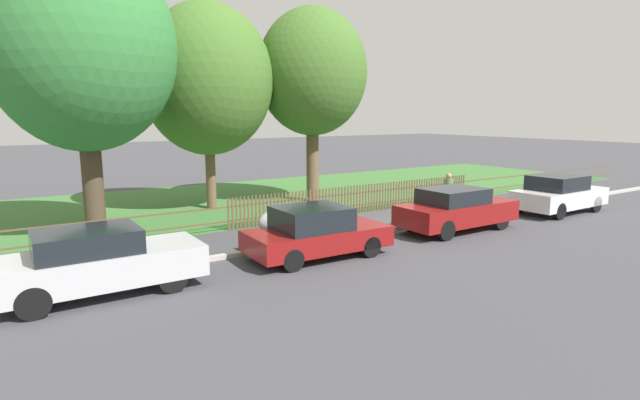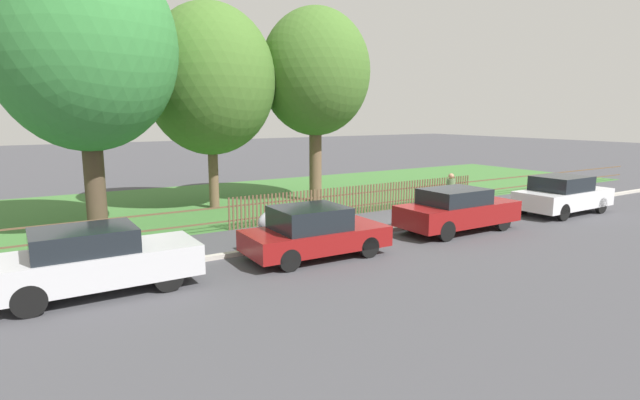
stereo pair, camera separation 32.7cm
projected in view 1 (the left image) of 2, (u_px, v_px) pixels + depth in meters
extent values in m
plane|color=#424247|center=(420.00, 227.00, 17.05)|extent=(120.00, 120.00, 0.00)
cube|color=#B2ADA3|center=(418.00, 225.00, 17.12)|extent=(37.26, 0.20, 0.12)
cube|color=#3D7033|center=(294.00, 194.00, 24.10)|extent=(37.26, 11.02, 0.01)
cube|color=brown|center=(364.00, 205.00, 19.53)|extent=(37.26, 0.03, 0.05)
cube|color=brown|center=(364.00, 192.00, 19.45)|extent=(37.26, 0.03, 0.05)
cube|color=brown|center=(229.00, 214.00, 16.40)|extent=(0.06, 0.03, 1.10)
cube|color=brown|center=(233.00, 214.00, 16.48)|extent=(0.06, 0.03, 1.10)
cube|color=brown|center=(237.00, 213.00, 16.56)|extent=(0.06, 0.03, 1.10)
cube|color=brown|center=(241.00, 213.00, 16.64)|extent=(0.06, 0.03, 1.10)
cube|color=brown|center=(245.00, 212.00, 16.71)|extent=(0.06, 0.03, 1.10)
cube|color=brown|center=(249.00, 212.00, 16.79)|extent=(0.06, 0.03, 1.10)
cube|color=brown|center=(252.00, 212.00, 16.87)|extent=(0.06, 0.03, 1.10)
cube|color=brown|center=(256.00, 211.00, 16.95)|extent=(0.06, 0.03, 1.10)
cube|color=brown|center=(260.00, 211.00, 17.02)|extent=(0.06, 0.03, 1.10)
cube|color=brown|center=(264.00, 210.00, 17.10)|extent=(0.06, 0.03, 1.10)
cube|color=brown|center=(268.00, 210.00, 17.18)|extent=(0.06, 0.03, 1.10)
cube|color=brown|center=(271.00, 209.00, 17.26)|extent=(0.06, 0.03, 1.10)
cube|color=brown|center=(275.00, 209.00, 17.34)|extent=(0.06, 0.03, 1.10)
cube|color=brown|center=(279.00, 209.00, 17.41)|extent=(0.06, 0.03, 1.10)
cube|color=brown|center=(282.00, 208.00, 17.49)|extent=(0.06, 0.03, 1.10)
cube|color=brown|center=(286.00, 208.00, 17.57)|extent=(0.06, 0.03, 1.10)
cube|color=brown|center=(289.00, 207.00, 17.65)|extent=(0.06, 0.03, 1.10)
cube|color=brown|center=(293.00, 207.00, 17.72)|extent=(0.06, 0.03, 1.10)
cube|color=brown|center=(296.00, 206.00, 17.80)|extent=(0.06, 0.03, 1.10)
cube|color=brown|center=(300.00, 206.00, 17.88)|extent=(0.06, 0.03, 1.10)
cube|color=brown|center=(303.00, 206.00, 17.96)|extent=(0.06, 0.03, 1.10)
cube|color=brown|center=(307.00, 205.00, 18.03)|extent=(0.06, 0.03, 1.10)
cube|color=brown|center=(310.00, 205.00, 18.11)|extent=(0.06, 0.03, 1.10)
cube|color=brown|center=(313.00, 205.00, 18.19)|extent=(0.06, 0.03, 1.10)
cube|color=brown|center=(317.00, 204.00, 18.27)|extent=(0.06, 0.03, 1.10)
cube|color=brown|center=(320.00, 204.00, 18.34)|extent=(0.06, 0.03, 1.10)
cube|color=brown|center=(323.00, 203.00, 18.42)|extent=(0.06, 0.03, 1.10)
cube|color=brown|center=(326.00, 203.00, 18.50)|extent=(0.06, 0.03, 1.10)
cube|color=brown|center=(330.00, 203.00, 18.58)|extent=(0.06, 0.03, 1.10)
cube|color=brown|center=(333.00, 202.00, 18.66)|extent=(0.06, 0.03, 1.10)
cube|color=brown|center=(336.00, 202.00, 18.73)|extent=(0.06, 0.03, 1.10)
cube|color=brown|center=(339.00, 202.00, 18.81)|extent=(0.06, 0.03, 1.10)
cube|color=brown|center=(342.00, 201.00, 18.89)|extent=(0.06, 0.03, 1.10)
cube|color=brown|center=(345.00, 201.00, 18.97)|extent=(0.06, 0.03, 1.10)
cube|color=brown|center=(348.00, 200.00, 19.04)|extent=(0.06, 0.03, 1.10)
cube|color=brown|center=(351.00, 200.00, 19.12)|extent=(0.06, 0.03, 1.10)
cube|color=brown|center=(354.00, 200.00, 19.20)|extent=(0.06, 0.03, 1.10)
cube|color=brown|center=(357.00, 199.00, 19.28)|extent=(0.06, 0.03, 1.10)
cube|color=brown|center=(360.00, 199.00, 19.35)|extent=(0.06, 0.03, 1.10)
cube|color=brown|center=(363.00, 199.00, 19.43)|extent=(0.06, 0.03, 1.10)
cube|color=brown|center=(366.00, 198.00, 19.51)|extent=(0.06, 0.03, 1.10)
cube|color=brown|center=(369.00, 198.00, 19.59)|extent=(0.06, 0.03, 1.10)
cube|color=brown|center=(372.00, 198.00, 19.66)|extent=(0.06, 0.03, 1.10)
cube|color=brown|center=(375.00, 197.00, 19.74)|extent=(0.06, 0.03, 1.10)
cube|color=brown|center=(377.00, 197.00, 19.82)|extent=(0.06, 0.03, 1.10)
cube|color=brown|center=(380.00, 197.00, 19.90)|extent=(0.06, 0.03, 1.10)
cube|color=brown|center=(383.00, 196.00, 19.98)|extent=(0.06, 0.03, 1.10)
cube|color=brown|center=(386.00, 196.00, 20.05)|extent=(0.06, 0.03, 1.10)
cube|color=brown|center=(388.00, 196.00, 20.13)|extent=(0.06, 0.03, 1.10)
cube|color=brown|center=(391.00, 195.00, 20.21)|extent=(0.06, 0.03, 1.10)
cube|color=brown|center=(394.00, 195.00, 20.29)|extent=(0.06, 0.03, 1.10)
cube|color=brown|center=(396.00, 195.00, 20.36)|extent=(0.06, 0.03, 1.10)
cube|color=brown|center=(399.00, 195.00, 20.44)|extent=(0.06, 0.03, 1.10)
cube|color=brown|center=(402.00, 194.00, 20.52)|extent=(0.06, 0.03, 1.10)
cube|color=brown|center=(404.00, 194.00, 20.60)|extent=(0.06, 0.03, 1.10)
cube|color=brown|center=(407.00, 194.00, 20.67)|extent=(0.06, 0.03, 1.10)
cube|color=brown|center=(409.00, 193.00, 20.75)|extent=(0.06, 0.03, 1.10)
cube|color=brown|center=(412.00, 193.00, 20.83)|extent=(0.06, 0.03, 1.10)
cube|color=brown|center=(414.00, 193.00, 20.91)|extent=(0.06, 0.03, 1.10)
cube|color=brown|center=(417.00, 192.00, 20.98)|extent=(0.06, 0.03, 1.10)
cube|color=brown|center=(419.00, 192.00, 21.06)|extent=(0.06, 0.03, 1.10)
cube|color=brown|center=(422.00, 192.00, 21.14)|extent=(0.06, 0.03, 1.10)
cube|color=brown|center=(424.00, 192.00, 21.22)|extent=(0.06, 0.03, 1.10)
cube|color=brown|center=(427.00, 191.00, 21.29)|extent=(0.06, 0.03, 1.10)
cube|color=brown|center=(429.00, 191.00, 21.37)|extent=(0.06, 0.03, 1.10)
cube|color=brown|center=(432.00, 191.00, 21.45)|extent=(0.06, 0.03, 1.10)
cube|color=brown|center=(434.00, 190.00, 21.53)|extent=(0.06, 0.03, 1.10)
cube|color=brown|center=(436.00, 190.00, 21.61)|extent=(0.06, 0.03, 1.10)
cube|color=brown|center=(439.00, 190.00, 21.68)|extent=(0.06, 0.03, 1.10)
cube|color=brown|center=(441.00, 190.00, 21.76)|extent=(0.06, 0.03, 1.10)
cube|color=brown|center=(443.00, 189.00, 21.84)|extent=(0.06, 0.03, 1.10)
cube|color=brown|center=(446.00, 189.00, 21.92)|extent=(0.06, 0.03, 1.10)
cube|color=brown|center=(448.00, 189.00, 21.99)|extent=(0.06, 0.03, 1.10)
cube|color=brown|center=(450.00, 189.00, 22.07)|extent=(0.06, 0.03, 1.10)
cube|color=brown|center=(452.00, 188.00, 22.15)|extent=(0.06, 0.03, 1.10)
cube|color=brown|center=(455.00, 188.00, 22.23)|extent=(0.06, 0.03, 1.10)
cube|color=brown|center=(457.00, 188.00, 22.30)|extent=(0.06, 0.03, 1.10)
cube|color=brown|center=(459.00, 188.00, 22.38)|extent=(0.06, 0.03, 1.10)
cube|color=brown|center=(461.00, 187.00, 22.46)|extent=(0.06, 0.03, 1.10)
cube|color=brown|center=(463.00, 187.00, 22.54)|extent=(0.06, 0.03, 1.10)
cube|color=#BCBCC1|center=(100.00, 267.00, 10.58)|extent=(4.25, 1.66, 0.68)
cube|color=black|center=(87.00, 241.00, 10.36)|extent=(2.04, 1.48, 0.50)
cylinder|color=black|center=(154.00, 261.00, 11.96)|extent=(0.64, 0.14, 0.64)
cylinder|color=black|center=(173.00, 278.00, 10.73)|extent=(0.64, 0.14, 0.64)
cylinder|color=black|center=(28.00, 281.00, 10.53)|extent=(0.64, 0.14, 0.64)
cylinder|color=black|center=(33.00, 304.00, 9.30)|extent=(0.64, 0.14, 0.64)
cube|color=maroon|center=(318.00, 238.00, 13.40)|extent=(3.90, 1.85, 0.55)
cube|color=black|center=(312.00, 218.00, 13.21)|extent=(1.89, 1.62, 0.60)
cylinder|color=black|center=(338.00, 235.00, 14.73)|extent=(0.58, 0.16, 0.57)
cylinder|color=black|center=(371.00, 247.00, 13.39)|extent=(0.58, 0.16, 0.57)
cylinder|color=black|center=(265.00, 246.00, 13.50)|extent=(0.58, 0.16, 0.57)
cylinder|color=black|center=(293.00, 260.00, 12.15)|extent=(0.58, 0.16, 0.57)
cube|color=maroon|center=(457.00, 213.00, 16.43)|extent=(4.25, 1.69, 0.67)
cube|color=black|center=(453.00, 196.00, 16.22)|extent=(2.04, 1.52, 0.49)
cylinder|color=black|center=(465.00, 213.00, 17.83)|extent=(0.64, 0.14, 0.64)
cylinder|color=black|center=(502.00, 220.00, 16.57)|extent=(0.64, 0.14, 0.64)
cylinder|color=black|center=(411.00, 222.00, 16.40)|extent=(0.64, 0.14, 0.64)
cylinder|color=black|center=(447.00, 231.00, 15.14)|extent=(0.64, 0.14, 0.64)
cube|color=silver|center=(559.00, 197.00, 19.45)|extent=(4.12, 1.82, 0.66)
cube|color=black|center=(557.00, 182.00, 19.23)|extent=(1.99, 1.61, 0.55)
cylinder|color=black|center=(557.00, 199.00, 20.86)|extent=(0.63, 0.15, 0.63)
cylinder|color=black|center=(596.00, 204.00, 19.54)|extent=(0.63, 0.15, 0.63)
cylinder|color=black|center=(520.00, 205.00, 19.46)|extent=(0.63, 0.15, 0.63)
cylinder|color=black|center=(560.00, 211.00, 18.14)|extent=(0.63, 0.15, 0.63)
cylinder|color=black|center=(303.00, 229.00, 15.51)|extent=(0.54, 0.10, 0.54)
cylinder|color=black|center=(265.00, 235.00, 14.81)|extent=(0.54, 0.10, 0.54)
ellipsoid|color=#9EA0A8|center=(284.00, 220.00, 15.10)|extent=(1.72, 0.59, 0.86)
ellipsoid|color=#9EA0A8|center=(296.00, 211.00, 15.28)|extent=(0.40, 0.74, 0.40)
cylinder|color=#473828|center=(92.00, 172.00, 15.50)|extent=(0.62, 0.62, 4.08)
ellipsoid|color=#337A38|center=(82.00, 46.00, 14.86)|extent=(5.49, 5.49, 6.31)
cylinder|color=brown|center=(210.00, 166.00, 20.08)|extent=(0.39, 0.39, 3.52)
ellipsoid|color=#426B28|center=(207.00, 79.00, 19.51)|extent=(5.14, 5.14, 5.91)
cylinder|color=brown|center=(313.00, 155.00, 21.79)|extent=(0.54, 0.54, 4.10)
ellipsoid|color=#426B28|center=(312.00, 72.00, 21.19)|extent=(4.67, 4.67, 5.37)
cylinder|color=#2D3351|center=(451.00, 205.00, 18.95)|extent=(0.15, 0.15, 0.78)
cylinder|color=#2D3351|center=(444.00, 205.00, 19.03)|extent=(0.15, 0.15, 0.78)
cylinder|color=#5B7A4C|center=(448.00, 187.00, 18.87)|extent=(0.46, 0.46, 0.62)
sphere|color=#A37556|center=(449.00, 176.00, 18.80)|extent=(0.21, 0.21, 0.21)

